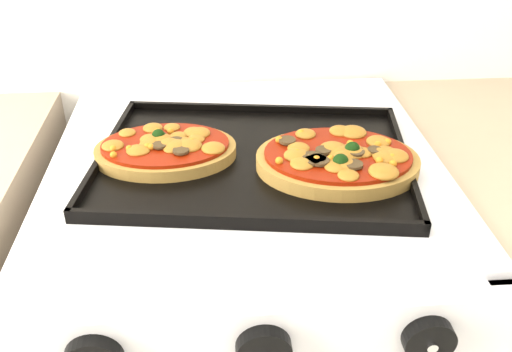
{
  "coord_description": "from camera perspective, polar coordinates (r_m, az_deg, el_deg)",
  "views": [
    {
      "loc": [
        -0.0,
        0.94,
        1.34
      ],
      "look_at": [
        0.05,
        1.62,
        0.92
      ],
      "focal_mm": 40.0,
      "sensor_mm": 36.0,
      "label": 1
    }
  ],
  "objects": [
    {
      "name": "knob_right",
      "position": [
        0.68,
        16.89,
        -15.4
      ],
      "size": [
        0.06,
        0.02,
        0.06
      ],
      "primitive_type": "cylinder",
      "rotation": [
        1.57,
        0.0,
        0.0
      ],
      "color": "black",
      "rests_on": "control_panel"
    },
    {
      "name": "knob_center",
      "position": [
        0.65,
        0.79,
        -17.02
      ],
      "size": [
        0.06,
        0.02,
        0.06
      ],
      "primitive_type": "cylinder",
      "rotation": [
        1.57,
        0.0,
        0.0
      ],
      "color": "black",
      "rests_on": "control_panel"
    },
    {
      "name": "pizza_left",
      "position": [
        0.85,
        -9.04,
        2.78
      ],
      "size": [
        0.21,
        0.15,
        0.03
      ],
      "primitive_type": null,
      "rotation": [
        0.0,
        0.0,
        -0.0
      ],
      "color": "olive",
      "rests_on": "baking_tray"
    },
    {
      "name": "pizza_right",
      "position": [
        0.82,
        8.15,
        1.76
      ],
      "size": [
        0.25,
        0.21,
        0.03
      ],
      "primitive_type": null,
      "rotation": [
        0.0,
        0.0,
        -0.13
      ],
      "color": "olive",
      "rests_on": "baking_tray"
    },
    {
      "name": "control_panel",
      "position": [
        0.66,
        0.83,
        -15.71
      ],
      "size": [
        0.6,
        0.02,
        0.09
      ],
      "primitive_type": "cube",
      "color": "silver",
      "rests_on": "stove"
    },
    {
      "name": "baking_tray",
      "position": [
        0.84,
        -0.27,
        1.89
      ],
      "size": [
        0.5,
        0.4,
        0.02
      ],
      "primitive_type": "cube",
      "rotation": [
        0.0,
        0.0,
        -0.14
      ],
      "color": "black",
      "rests_on": "stove"
    }
  ]
}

